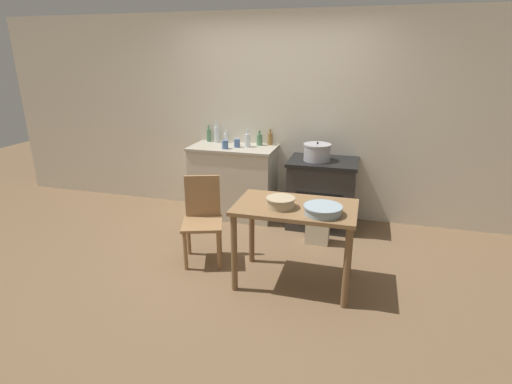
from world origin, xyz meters
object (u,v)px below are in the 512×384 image
at_px(work_table, 295,218).
at_px(cup_right, 237,143).
at_px(bottle_center_left, 259,140).
at_px(cup_mid_right, 225,145).
at_px(chair, 203,217).
at_px(bottle_mid_left, 226,138).
at_px(flour_sack, 318,228).
at_px(bottle_left, 248,140).
at_px(bottle_center_right, 217,134).
at_px(stove, 322,193).
at_px(mixing_bowl_large, 281,202).
at_px(stock_pot, 317,152).
at_px(bottle_center, 270,139).
at_px(bottle_far_left, 209,135).
at_px(mixing_bowl_small, 323,209).

xyz_separation_m(work_table, cup_right, (-1.02, 1.42, 0.33)).
distance_m(bottle_center_left, cup_mid_right, 0.48).
xyz_separation_m(chair, bottle_mid_left, (-0.26, 1.45, 0.53)).
height_order(flour_sack, bottle_left, bottle_left).
distance_m(bottle_left, bottle_center_left, 0.18).
xyz_separation_m(work_table, bottle_center_left, (-0.78, 1.62, 0.36)).
height_order(bottle_center_right, cup_mid_right, bottle_center_right).
distance_m(stove, bottle_center_right, 1.59).
relative_size(mixing_bowl_large, bottle_center_right, 0.92).
xyz_separation_m(bottle_center_left, cup_mid_right, (-0.36, -0.31, -0.02)).
bearing_deg(flour_sack, bottle_left, 150.15).
relative_size(chair, stock_pot, 2.66).
height_order(chair, bottle_mid_left, bottle_mid_left).
bearing_deg(cup_mid_right, bottle_center, 37.44).
relative_size(bottle_center_left, bottle_center_right, 0.68).
xyz_separation_m(chair, bottle_far_left, (-0.50, 1.45, 0.55)).
xyz_separation_m(stock_pot, bottle_mid_left, (-1.25, 0.28, 0.05)).
distance_m(flour_sack, cup_right, 1.48).
height_order(flour_sack, bottle_center, bottle_center).
bearing_deg(bottle_mid_left, bottle_left, -28.06).
distance_m(stove, cup_right, 1.23).
height_order(stove, mixing_bowl_large, mixing_bowl_large).
height_order(chair, bottle_center_left, bottle_center_left).
bearing_deg(bottle_center, bottle_center_right, -178.13).
height_order(stove, mixing_bowl_small, mixing_bowl_small).
bearing_deg(cup_mid_right, bottle_far_left, 134.93).
bearing_deg(bottle_left, bottle_mid_left, 151.94).
height_order(mixing_bowl_large, bottle_far_left, bottle_far_left).
bearing_deg(work_table, mixing_bowl_large, -146.94).
bearing_deg(chair, mixing_bowl_small, -35.00).
height_order(flour_sack, stock_pot, stock_pot).
xyz_separation_m(mixing_bowl_large, mixing_bowl_small, (0.37, -0.06, -0.01)).
xyz_separation_m(bottle_far_left, bottle_left, (0.60, -0.19, 0.00)).
distance_m(mixing_bowl_small, cup_right, 2.02).
bearing_deg(cup_mid_right, flour_sack, -17.80).
distance_m(mixing_bowl_small, bottle_center_right, 2.43).
bearing_deg(chair, stove, 29.21).
relative_size(mixing_bowl_small, cup_right, 3.17).
bearing_deg(bottle_center, bottle_left, -141.52).
relative_size(work_table, stock_pot, 3.27).
bearing_deg(work_table, cup_mid_right, 131.00).
distance_m(bottle_far_left, bottle_center_left, 0.72).
relative_size(bottle_mid_left, cup_right, 1.60).
height_order(flour_sack, mixing_bowl_large, mixing_bowl_large).
height_order(work_table, bottle_center_left, bottle_center_left).
relative_size(bottle_mid_left, bottle_center, 0.80).
distance_m(chair, bottle_mid_left, 1.57).
distance_m(stove, bottle_center, 0.97).
bearing_deg(bottle_center_right, stock_pot, -10.84).
distance_m(work_table, cup_right, 1.78).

